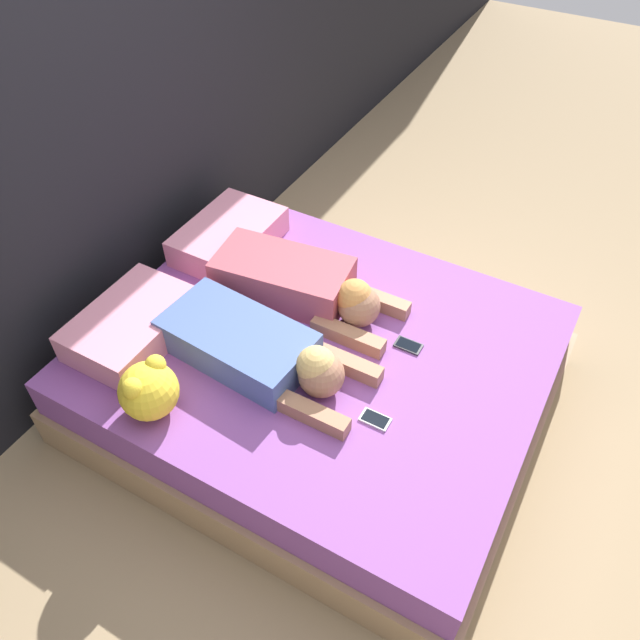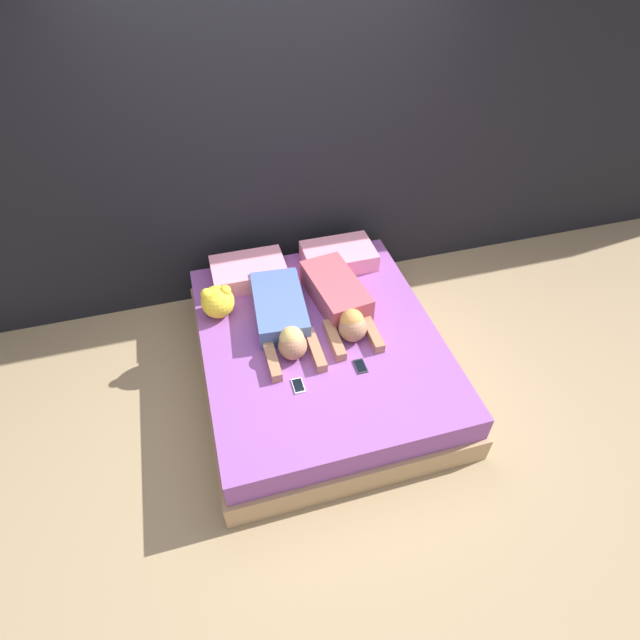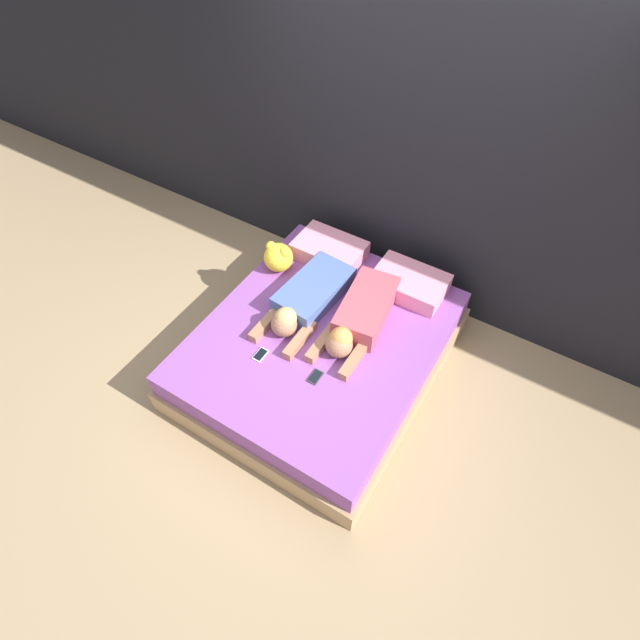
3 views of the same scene
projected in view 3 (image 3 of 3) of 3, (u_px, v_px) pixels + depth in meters
name	position (u px, v px, depth m)	size (l,w,h in m)	color
ground_plane	(320.00, 365.00, 4.05)	(12.00, 12.00, 0.00)	#9E8460
wall_back	(402.00, 154.00, 3.69)	(12.00, 0.06, 2.60)	black
bed	(320.00, 350.00, 3.90)	(1.71, 2.02, 0.42)	tan
pillow_head_left	(329.00, 250.00, 4.22)	(0.57, 0.39, 0.15)	pink
pillow_head_right	(409.00, 283.00, 3.97)	(0.57, 0.39, 0.15)	pink
person_left	(306.00, 300.00, 3.83)	(0.41, 0.96, 0.22)	#4C66A5
person_right	(359.00, 318.00, 3.70)	(0.40, 0.94, 0.23)	#B24C59
cell_phone_left	(260.00, 355.00, 3.60)	(0.07, 0.12, 0.01)	silver
cell_phone_right	(315.00, 377.00, 3.48)	(0.07, 0.12, 0.01)	#2D2D33
plush_toy	(278.00, 257.00, 4.08)	(0.24, 0.24, 0.25)	yellow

